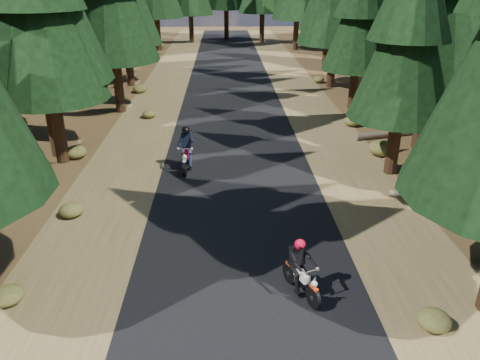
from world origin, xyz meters
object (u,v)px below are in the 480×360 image
Objects in this scene: log_far at (458,200)px; rider_lead at (301,278)px; log_near at (399,133)px; rider_follow at (186,156)px.

rider_lead is at bearing -126.73° from log_far.
log_near is 13.78m from rider_lead.
rider_lead reaches higher than log_far.
rider_lead is 8.74m from rider_follow.
rider_lead is 0.86× the size of rider_follow.
log_near is at bearing -156.40° from rider_follow.
log_far is 10.09m from rider_follow.
rider_lead is (-6.70, -12.03, 0.34)m from log_near.
rider_lead is at bearing -133.80° from log_near.
rider_follow is at bearing -91.05° from rider_lead.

